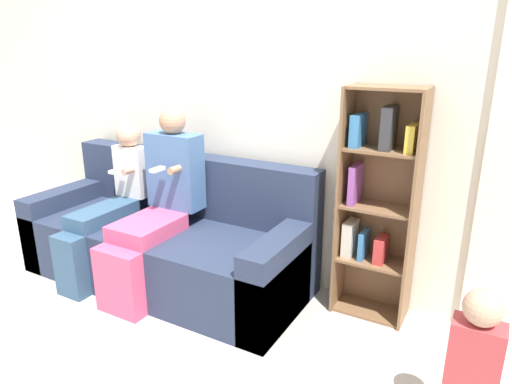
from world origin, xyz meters
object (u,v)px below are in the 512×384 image
bookshelf (377,200)px  couch (168,241)px  adult_seated (158,202)px  child_seated (107,203)px  toddler_standing (473,363)px

bookshelf → couch: bearing=-167.6°
adult_seated → child_seated: size_ratio=1.13×
adult_seated → toddler_standing: size_ratio=1.72×
child_seated → bookshelf: (1.92, 0.48, 0.20)m
couch → adult_seated: adult_seated is taller
child_seated → toddler_standing: 2.64m
couch → bookshelf: bookshelf is taller
adult_seated → bookshelf: bearing=17.2°
adult_seated → child_seated: (-0.47, -0.04, -0.08)m
couch → adult_seated: 0.38m
child_seated → toddler_standing: bearing=-7.8°
couch → bookshelf: size_ratio=1.45×
child_seated → bookshelf: size_ratio=0.77×
couch → adult_seated: bearing=-74.3°
couch → child_seated: child_seated is taller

